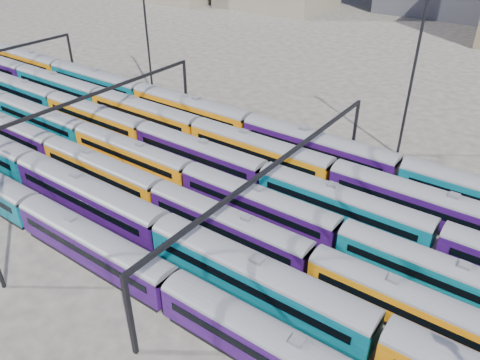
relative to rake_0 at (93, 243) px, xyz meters
The scene contains 12 objects.
ground 15.23m from the rake_0, 87.59° to the left, with size 500.00×500.00×0.00m, color #3D3833.
rake_0 is the anchor object (origin of this frame).
rake_1 6.48m from the rake_0, 50.62° to the left, with size 130.80×3.19×5.38m.
rake_2 22.73m from the rake_0, 153.90° to the left, with size 113.87×2.78×4.67m.
rake_3 18.57m from the rake_0, 126.12° to the left, with size 96.30×2.82×4.74m.
rake_4 20.39m from the rake_0, 101.27° to the left, with size 139.15×2.91×4.89m.
rake_5 26.39m from the rake_0, 108.70° to the left, with size 124.74×3.04×5.12m.
rake_6 33.13m from the rake_0, 115.12° to the left, with size 152.28×3.18×5.36m.
gantry_1 24.86m from the rake_0, 142.25° to the left, with size 0.35×40.35×8.03m.
gantry_2 18.87m from the rake_0, 54.68° to the left, with size 0.35×40.35×8.03m.
mast_1 48.60m from the rake_0, 128.44° to the left, with size 1.40×0.50×25.60m.
mast_3 43.54m from the rake_0, 68.16° to the left, with size 1.40×0.50×25.60m.
Camera 1 is at (30.71, -34.93, 30.17)m, focal length 35.00 mm.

